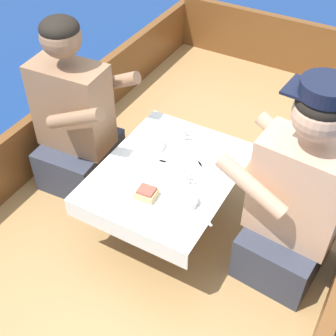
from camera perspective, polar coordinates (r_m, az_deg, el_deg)
The scene contains 18 objects.
ground_plane at distance 2.88m, azimuth 0.84°, elevation -9.50°, with size 60.00×60.00×0.00m, color navy.
boat_deck at distance 2.75m, azimuth 0.87°, elevation -7.50°, with size 1.90×3.65×0.31m, color #A87F4C.
gunwale_port at distance 2.94m, azimuth -14.96°, elevation 3.79°, with size 0.06×3.65×0.36m, color brown.
bow_coaming at distance 3.87m, azimuth 14.25°, elevation 14.40°, with size 1.78×0.06×0.42m, color brown.
cockpit_table at distance 2.34m, azimuth -0.00°, elevation -1.04°, with size 0.65×0.82×0.38m.
person_port at distance 2.63m, azimuth -11.22°, elevation 5.61°, with size 0.54×0.47×1.01m.
person_starboard at distance 2.16m, azimuth 15.24°, elevation -4.04°, with size 0.55×0.48×1.06m.
plate_sandwich at distance 2.18m, azimuth -2.60°, elevation -3.60°, with size 0.19×0.19×0.01m.
plate_bread at distance 2.43m, azimuth 5.99°, elevation 2.02°, with size 0.19×0.19×0.01m.
sandwich at distance 2.16m, azimuth -2.62°, elevation -3.09°, with size 0.10×0.09×0.05m.
bowl_port_near at distance 2.15m, azimuth 2.16°, elevation -3.91°, with size 0.11×0.11×0.04m.
bowl_starboard_near at distance 2.44m, azimuth -1.91°, elevation 2.96°, with size 0.13×0.13×0.04m.
coffee_cup_port at distance 2.25m, azimuth 1.95°, elevation -1.04°, with size 0.10×0.07×0.05m.
coffee_cup_starboard at distance 2.50m, azimuth 1.54°, elevation 4.26°, with size 0.10×0.07×0.06m.
utensil_knife_starboard at distance 2.38m, azimuth 3.38°, elevation 1.02°, with size 0.15×0.09×0.00m.
utensil_spoon_center at distance 2.35m, azimuth 3.96°, elevation 0.40°, with size 0.12×0.14×0.01m.
utensil_fork_starboard at distance 2.13m, azimuth 3.94°, elevation -5.20°, with size 0.15×0.11×0.00m.
utensil_fork_port at distance 2.38m, azimuth -1.80°, elevation 1.07°, with size 0.17×0.05×0.00m.
Camera 1 is at (0.84, -1.56, 2.26)m, focal length 50.00 mm.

